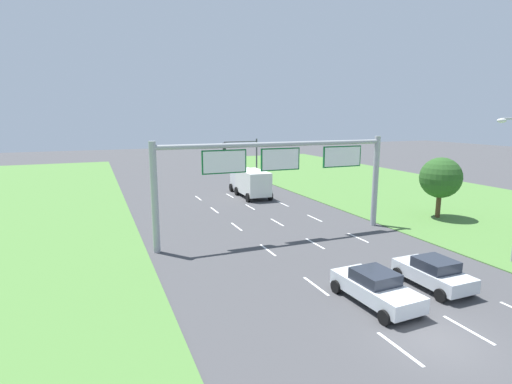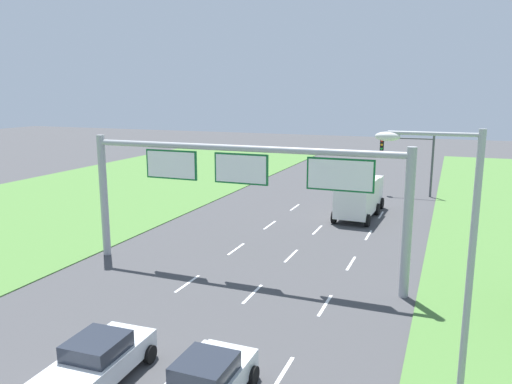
% 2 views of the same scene
% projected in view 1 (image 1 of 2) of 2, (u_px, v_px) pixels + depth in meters
% --- Properties ---
extents(ground_plane, '(200.00, 200.00, 0.00)m').
position_uv_depth(ground_plane, '(435.00, 339.00, 15.43)').
color(ground_plane, '#424244').
extents(lane_dashes_inner_left, '(0.14, 50.40, 0.01)m').
position_uv_depth(lane_dashes_inner_left, '(316.00, 286.00, 20.23)').
color(lane_dashes_inner_left, white).
rests_on(lane_dashes_inner_left, ground_plane).
extents(lane_dashes_inner_right, '(0.14, 50.40, 0.01)m').
position_uv_depth(lane_dashes_inner_right, '(372.00, 276.00, 21.53)').
color(lane_dashes_inner_right, white).
rests_on(lane_dashes_inner_right, ground_plane).
extents(lane_dashes_slip, '(0.14, 50.40, 0.01)m').
position_uv_depth(lane_dashes_slip, '(422.00, 267.00, 22.84)').
color(lane_dashes_slip, white).
rests_on(lane_dashes_slip, ground_plane).
extents(car_near_red, '(2.10, 3.93, 1.51)m').
position_uv_depth(car_near_red, '(433.00, 273.00, 19.96)').
color(car_near_red, silver).
rests_on(car_near_red, ground_plane).
extents(car_lead_silver, '(2.31, 4.51, 1.54)m').
position_uv_depth(car_lead_silver, '(375.00, 287.00, 18.22)').
color(car_lead_silver, silver).
rests_on(car_lead_silver, ground_plane).
extents(box_truck, '(2.88, 7.34, 2.87)m').
position_uv_depth(box_truck, '(250.00, 181.00, 42.91)').
color(box_truck, silver).
rests_on(box_truck, ground_plane).
extents(sign_gantry, '(17.24, 0.44, 7.00)m').
position_uv_depth(sign_gantry, '(280.00, 168.00, 27.58)').
color(sign_gantry, '#9EA0A5').
rests_on(sign_gantry, ground_plane).
extents(traffic_light_mast, '(4.76, 0.49, 5.60)m').
position_uv_depth(traffic_light_mast, '(243.00, 152.00, 52.19)').
color(traffic_light_mast, '#47494F').
rests_on(traffic_light_mast, ground_plane).
extents(roadside_tree_mid, '(3.38, 3.38, 5.15)m').
position_uv_depth(roadside_tree_mid, '(441.00, 178.00, 33.19)').
color(roadside_tree_mid, '#513823').
rests_on(roadside_tree_mid, ground_plane).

